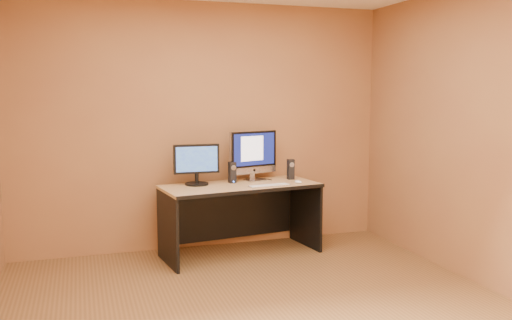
% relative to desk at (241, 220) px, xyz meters
% --- Properties ---
extents(floor, '(4.00, 4.00, 0.00)m').
position_rel_desk_xyz_m(floor, '(-0.28, -1.57, -0.36)').
color(floor, brown).
rests_on(floor, ground).
extents(walls, '(4.00, 4.00, 2.60)m').
position_rel_desk_xyz_m(walls, '(-0.28, -1.57, 0.94)').
color(walls, olive).
rests_on(walls, ground).
extents(desk, '(1.65, 0.89, 0.73)m').
position_rel_desk_xyz_m(desk, '(0.00, 0.00, 0.00)').
color(desk, tan).
rests_on(desk, ground).
extents(imac, '(0.60, 0.34, 0.54)m').
position_rel_desk_xyz_m(imac, '(0.21, 0.19, 0.63)').
color(imac, '#B0B0B4').
rests_on(imac, desk).
extents(second_monitor, '(0.48, 0.25, 0.41)m').
position_rel_desk_xyz_m(second_monitor, '(-0.43, 0.12, 0.57)').
color(second_monitor, black).
rests_on(second_monitor, desk).
extents(speaker_left, '(0.08, 0.08, 0.22)m').
position_rel_desk_xyz_m(speaker_left, '(-0.05, 0.13, 0.47)').
color(speaker_left, black).
rests_on(speaker_left, desk).
extents(speaker_right, '(0.07, 0.07, 0.22)m').
position_rel_desk_xyz_m(speaker_right, '(0.61, 0.16, 0.47)').
color(speaker_right, black).
rests_on(speaker_right, desk).
extents(keyboard, '(0.43, 0.17, 0.02)m').
position_rel_desk_xyz_m(keyboard, '(0.24, -0.19, 0.37)').
color(keyboard, silver).
rests_on(keyboard, desk).
extents(mouse, '(0.08, 0.11, 0.04)m').
position_rel_desk_xyz_m(mouse, '(0.58, -0.12, 0.38)').
color(mouse, white).
rests_on(mouse, desk).
extents(cable_a, '(0.12, 0.19, 0.01)m').
position_rel_desk_xyz_m(cable_a, '(0.34, 0.25, 0.37)').
color(cable_a, black).
rests_on(cable_a, desk).
extents(cable_b, '(0.03, 0.18, 0.01)m').
position_rel_desk_xyz_m(cable_b, '(0.16, 0.29, 0.37)').
color(cable_b, black).
rests_on(cable_b, desk).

